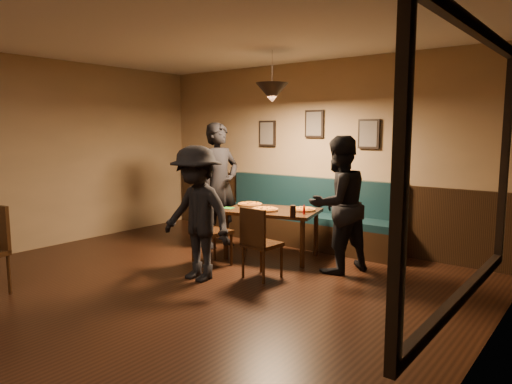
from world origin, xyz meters
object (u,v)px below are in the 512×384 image
(diner_front, at_px, (197,214))
(tabasco_bottle, at_px, (304,209))
(booth_bench, at_px, (304,213))
(diner_left, at_px, (220,185))
(dining_table, at_px, (271,233))
(soda_glass, at_px, (293,212))
(chair_near_right, at_px, (262,243))
(chair_near_left, at_px, (212,230))
(diner_right, at_px, (338,205))

(diner_front, height_order, tabasco_bottle, diner_front)
(booth_bench, bearing_deg, diner_left, -137.73)
(tabasco_bottle, bearing_deg, dining_table, 175.71)
(dining_table, bearing_deg, diner_left, 163.41)
(diner_left, distance_m, soda_glass, 1.61)
(booth_bench, xyz_separation_m, chair_near_right, (0.48, -1.70, -0.07))
(chair_near_left, xyz_separation_m, soda_glass, (0.95, 0.46, 0.28))
(chair_near_left, distance_m, diner_left, 1.12)
(chair_near_right, distance_m, diner_left, 1.74)
(booth_bench, relative_size, chair_near_left, 3.21)
(chair_near_right, height_order, tabasco_bottle, chair_near_right)
(diner_front, bearing_deg, dining_table, 86.99)
(dining_table, bearing_deg, diner_right, -16.66)
(booth_bench, distance_m, chair_near_right, 1.77)
(diner_left, bearing_deg, soda_glass, -95.14)
(booth_bench, relative_size, soda_glass, 19.08)
(chair_near_left, bearing_deg, diner_front, -54.18)
(tabasco_bottle, bearing_deg, diner_right, 1.34)
(diner_left, bearing_deg, dining_table, -83.66)
(chair_near_left, distance_m, soda_glass, 1.09)
(chair_near_left, bearing_deg, dining_table, 73.54)
(diner_front, relative_size, soda_glass, 10.04)
(chair_near_right, height_order, diner_right, diner_right)
(chair_near_right, bearing_deg, dining_table, 123.40)
(tabasco_bottle, bearing_deg, diner_left, 177.44)
(booth_bench, bearing_deg, tabasco_bottle, -58.14)
(dining_table, height_order, chair_near_right, chair_near_right)
(chair_near_left, distance_m, chair_near_right, 0.83)
(booth_bench, xyz_separation_m, diner_right, (1.07, -0.92, 0.34))
(chair_near_left, relative_size, diner_front, 0.59)
(tabasco_bottle, bearing_deg, chair_near_left, -141.17)
(dining_table, distance_m, chair_near_left, 0.89)
(chair_near_left, relative_size, diner_left, 0.50)
(booth_bench, relative_size, diner_front, 1.90)
(booth_bench, distance_m, chair_near_left, 1.72)
(dining_table, relative_size, tabasco_bottle, 9.74)
(dining_table, height_order, diner_left, diner_left)
(chair_near_left, height_order, chair_near_right, chair_near_left)
(chair_near_right, distance_m, tabasco_bottle, 0.83)
(soda_glass, bearing_deg, chair_near_right, -103.75)
(booth_bench, relative_size, dining_table, 2.40)
(chair_near_left, height_order, diner_left, diner_left)
(booth_bench, bearing_deg, diner_right, -40.92)
(chair_near_left, height_order, tabasco_bottle, chair_near_left)
(dining_table, relative_size, chair_near_right, 1.46)
(booth_bench, bearing_deg, chair_near_left, -101.74)
(chair_near_right, height_order, diner_left, diner_left)
(booth_bench, relative_size, diner_right, 1.78)
(booth_bench, bearing_deg, dining_table, -87.92)
(tabasco_bottle, bearing_deg, chair_near_right, -97.20)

